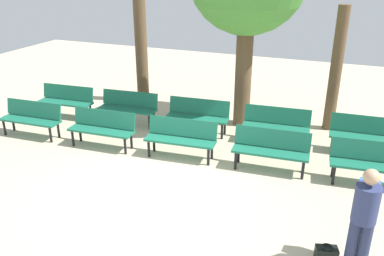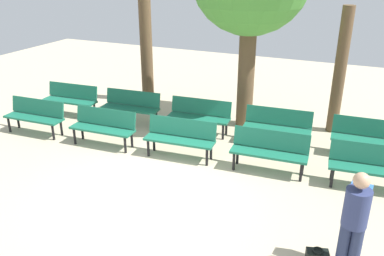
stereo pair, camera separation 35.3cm
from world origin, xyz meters
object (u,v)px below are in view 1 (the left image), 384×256
at_px(tree_0, 336,70).
at_px(tree_2, 141,48).
at_px(bench_r0_c4, 372,161).
at_px(bench_r1_c4, 366,133).
at_px(bench_r1_c0, 66,99).
at_px(bench_r1_c2, 198,114).
at_px(bench_r0_c2, 181,136).
at_px(bench_r1_c1, 128,106).
at_px(visitor_with_backpack, 364,214).
at_px(bench_r1_c3, 276,123).
at_px(handbag, 326,255).
at_px(bench_r0_c3, 271,148).
at_px(bench_r0_c0, 31,117).
at_px(bench_r0_c1, 102,127).

xyz_separation_m(tree_0, tree_2, (-5.66, 0.21, 0.09)).
height_order(bench_r0_c4, bench_r1_c4, same).
bearing_deg(tree_0, bench_r1_c0, -165.89).
bearing_deg(tree_0, bench_r0_c4, -69.91).
bearing_deg(bench_r1_c4, bench_r1_c2, -179.45).
relative_size(bench_r0_c2, bench_r1_c1, 1.00).
distance_m(bench_r0_c4, bench_r1_c0, 8.10).
bearing_deg(visitor_with_backpack, bench_r0_c2, -27.07).
distance_m(bench_r1_c3, handbag, 4.29).
distance_m(bench_r0_c3, tree_2, 5.68).
height_order(bench_r0_c0, bench_r1_c2, same).
xyz_separation_m(bench_r0_c4, bench_r1_c3, (-2.14, 1.29, 0.00)).
xyz_separation_m(bench_r0_c0, bench_r1_c4, (7.89, 1.98, 0.00)).
xyz_separation_m(bench_r0_c1, bench_r1_c3, (3.81, 1.73, 0.00)).
xyz_separation_m(bench_r1_c2, tree_0, (3.15, 1.51, 1.09)).
bearing_deg(tree_2, bench_r0_c1, -78.39).
height_order(bench_r0_c0, handbag, bench_r0_c0).
xyz_separation_m(bench_r0_c0, bench_r0_c4, (7.99, 0.55, 0.00)).
relative_size(bench_r1_c4, tree_0, 0.51).
relative_size(bench_r1_c0, bench_r1_c2, 1.00).
bearing_deg(bench_r0_c1, bench_r1_c2, 38.64).
bearing_deg(bench_r1_c3, bench_r0_c0, -167.08).
bearing_deg(bench_r0_c2, handbag, -40.75).
distance_m(bench_r0_c2, tree_2, 4.31).
bearing_deg(bench_r1_c1, bench_r0_c4, -14.63).
bearing_deg(bench_r1_c4, bench_r1_c3, -178.89).
distance_m(bench_r0_c4, tree_2, 7.34).
bearing_deg(bench_r1_c2, bench_r0_c2, -88.54).
bearing_deg(bench_r1_c3, bench_r0_c3, -88.30).
height_order(bench_r0_c4, tree_0, tree_0).
relative_size(bench_r0_c2, bench_r0_c4, 1.00).
relative_size(bench_r0_c3, bench_r1_c3, 1.00).
height_order(bench_r1_c3, tree_2, tree_2).
xyz_separation_m(bench_r0_c4, bench_r1_c2, (-4.14, 1.18, 0.00)).
bearing_deg(bench_r0_c3, bench_r1_c3, 92.40).
bearing_deg(visitor_with_backpack, bench_r1_c2, -39.12).
distance_m(bench_r0_c3, tree_0, 3.19).
xyz_separation_m(bench_r0_c1, bench_r0_c3, (3.97, 0.32, 0.00)).
height_order(bench_r0_c1, bench_r1_c4, same).
distance_m(bench_r0_c2, bench_r0_c4, 4.00).
height_order(bench_r0_c3, bench_r1_c3, same).
bearing_deg(bench_r0_c1, bench_r0_c3, 1.41).
xyz_separation_m(bench_r0_c1, bench_r0_c4, (5.95, 0.45, 0.00)).
bearing_deg(bench_r1_c4, tree_0, 121.87).
relative_size(tree_0, tree_2, 0.95).
height_order(bench_r0_c1, visitor_with_backpack, visitor_with_backpack).
height_order(bench_r1_c1, tree_2, tree_2).
bearing_deg(tree_0, bench_r0_c1, -147.72).
xyz_separation_m(bench_r0_c3, bench_r1_c1, (-4.13, 1.20, 0.00)).
xyz_separation_m(bench_r0_c1, bench_r0_c2, (1.96, 0.17, 0.00)).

